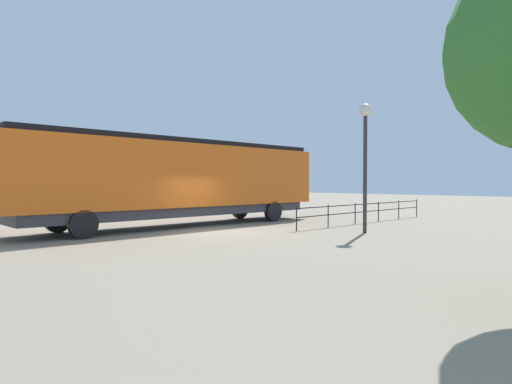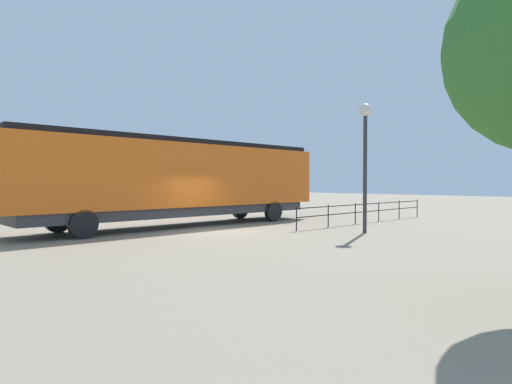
% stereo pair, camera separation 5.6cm
% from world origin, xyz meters
% --- Properties ---
extents(ground_plane, '(120.00, 120.00, 0.00)m').
position_xyz_m(ground_plane, '(0.00, 0.00, 0.00)').
color(ground_plane, gray).
extents(locomotive, '(3.04, 16.24, 4.18)m').
position_xyz_m(locomotive, '(-3.22, 0.78, 2.34)').
color(locomotive, orange).
rests_on(locomotive, ground_plane).
extents(lamp_post, '(0.54, 0.54, 5.44)m').
position_xyz_m(lamp_post, '(4.54, 4.34, 3.96)').
color(lamp_post, '#2D2D2D').
rests_on(lamp_post, ground_plane).
extents(platform_fence, '(0.05, 11.57, 1.07)m').
position_xyz_m(platform_fence, '(2.09, 8.54, 0.71)').
color(platform_fence, black).
rests_on(platform_fence, ground_plane).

